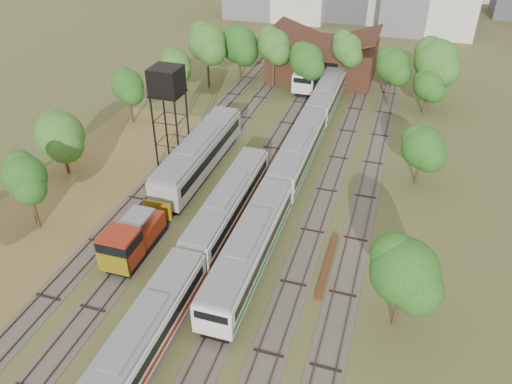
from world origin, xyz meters
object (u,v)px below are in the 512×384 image
(railcar_red_set, at_px, (191,263))
(water_tower, at_px, (167,83))
(shunter_locomotive, at_px, (132,240))
(railcar_green_set, at_px, (298,152))

(railcar_red_set, bearing_deg, water_tower, 119.34)
(shunter_locomotive, distance_m, water_tower, 18.24)
(water_tower, bearing_deg, railcar_red_set, -60.66)
(railcar_green_set, bearing_deg, water_tower, -167.67)
(railcar_green_set, bearing_deg, shunter_locomotive, -117.58)
(railcar_red_set, distance_m, shunter_locomotive, 6.12)
(shunter_locomotive, bearing_deg, railcar_green_set, 62.42)
(shunter_locomotive, bearing_deg, water_tower, 103.07)
(shunter_locomotive, xyz_separation_m, water_tower, (-3.75, 16.14, 7.62))
(railcar_red_set, xyz_separation_m, railcar_green_set, (4.00, 20.35, 0.14))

